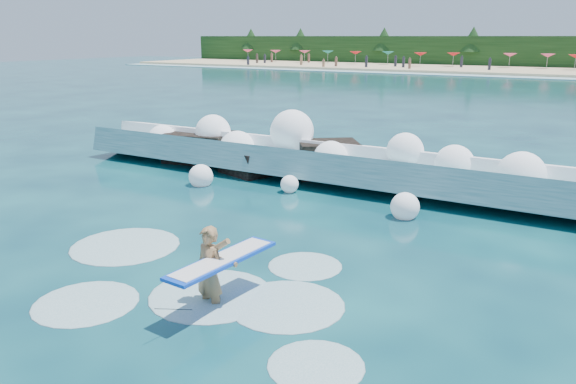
% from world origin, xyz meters
% --- Properties ---
extents(ground, '(200.00, 200.00, 0.00)m').
position_xyz_m(ground, '(0.00, 0.00, 0.00)').
color(ground, '#072A3B').
rests_on(ground, ground).
extents(beach, '(140.00, 20.00, 0.40)m').
position_xyz_m(beach, '(0.00, 78.00, 0.20)').
color(beach, tan).
rests_on(beach, ground).
extents(wet_band, '(140.00, 5.00, 0.08)m').
position_xyz_m(wet_band, '(0.00, 67.00, 0.04)').
color(wet_band, silver).
rests_on(wet_band, ground).
extents(treeline, '(140.00, 4.00, 5.00)m').
position_xyz_m(treeline, '(0.00, 88.00, 2.50)').
color(treeline, black).
rests_on(treeline, ground).
extents(breaking_wave, '(19.49, 2.97, 1.68)m').
position_xyz_m(breaking_wave, '(-0.77, 7.78, 0.59)').
color(breaking_wave, teal).
rests_on(breaking_wave, ground).
extents(rock_cluster, '(8.52, 3.52, 1.48)m').
position_xyz_m(rock_cluster, '(-3.68, 7.98, 0.47)').
color(rock_cluster, black).
rests_on(rock_cluster, ground).
extents(surfer_with_board, '(1.05, 3.00, 1.86)m').
position_xyz_m(surfer_with_board, '(2.16, -1.90, 0.69)').
color(surfer_with_board, '#9C7349').
rests_on(surfer_with_board, ground).
extents(wave_spray, '(15.25, 4.60, 2.46)m').
position_xyz_m(wave_spray, '(-0.97, 7.68, 1.08)').
color(wave_spray, white).
rests_on(wave_spray, ground).
extents(surf_foam, '(8.55, 5.59, 0.13)m').
position_xyz_m(surf_foam, '(1.11, -1.34, 0.00)').
color(surf_foam, silver).
rests_on(surf_foam, ground).
extents(beach_umbrellas, '(113.26, 6.39, 0.50)m').
position_xyz_m(beach_umbrellas, '(0.11, 80.51, 2.25)').
color(beach_umbrellas, '#ED4570').
rests_on(beach_umbrellas, ground).
extents(beachgoers, '(105.68, 13.22, 1.93)m').
position_xyz_m(beachgoers, '(-0.30, 75.14, 1.11)').
color(beachgoers, '#3F332D').
rests_on(beachgoers, ground).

